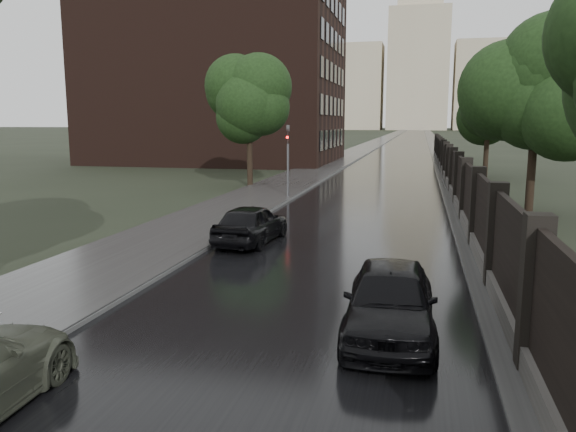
# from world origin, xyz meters

# --- Properties ---
(road) EXTENTS (8.00, 420.00, 0.02)m
(road) POSITION_xyz_m (0.00, 190.00, 0.01)
(road) COLOR black
(road) RESTS_ON ground
(sidewalk_left) EXTENTS (4.00, 420.00, 0.16)m
(sidewalk_left) POSITION_xyz_m (-6.00, 190.00, 0.08)
(sidewalk_left) COLOR #2D2D2D
(sidewalk_left) RESTS_ON ground
(verge_right) EXTENTS (3.00, 420.00, 0.08)m
(verge_right) POSITION_xyz_m (5.50, 190.00, 0.04)
(verge_right) COLOR #2D2D2D
(verge_right) RESTS_ON ground
(fence_right) EXTENTS (0.45, 75.72, 2.70)m
(fence_right) POSITION_xyz_m (4.60, 32.01, 1.01)
(fence_right) COLOR #383533
(fence_right) RESTS_ON ground
(tree_left_far) EXTENTS (4.25, 4.25, 7.39)m
(tree_left_far) POSITION_xyz_m (-8.00, 30.00, 5.24)
(tree_left_far) COLOR black
(tree_left_far) RESTS_ON ground
(tree_right_b) EXTENTS (4.08, 4.08, 7.01)m
(tree_right_b) POSITION_xyz_m (7.50, 22.00, 4.95)
(tree_right_b) COLOR black
(tree_right_b) RESTS_ON ground
(tree_right_c) EXTENTS (4.08, 4.08, 7.01)m
(tree_right_c) POSITION_xyz_m (7.50, 40.00, 4.95)
(tree_right_c) COLOR black
(tree_right_c) RESTS_ON ground
(traffic_light) EXTENTS (0.16, 0.32, 4.00)m
(traffic_light) POSITION_xyz_m (-4.30, 24.99, 2.40)
(traffic_light) COLOR #59595E
(traffic_light) RESTS_ON ground
(brick_building) EXTENTS (24.00, 18.00, 20.00)m
(brick_building) POSITION_xyz_m (-18.00, 52.00, 10.00)
(brick_building) COLOR black
(brick_building) RESTS_ON ground
(stalinist_tower) EXTENTS (92.00, 30.00, 159.00)m
(stalinist_tower) POSITION_xyz_m (0.00, 300.00, 38.38)
(stalinist_tower) COLOR tan
(stalinist_tower) RESTS_ON ground
(hatchback_left) EXTENTS (1.92, 4.18, 1.39)m
(hatchback_left) POSITION_xyz_m (-2.94, 13.63, 0.69)
(hatchback_left) COLOR black
(hatchback_left) RESTS_ON ground
(car_right_near) EXTENTS (1.84, 4.34, 1.47)m
(car_right_near) POSITION_xyz_m (2.21, 6.05, 0.73)
(car_right_near) COLOR black
(car_right_near) RESTS_ON ground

